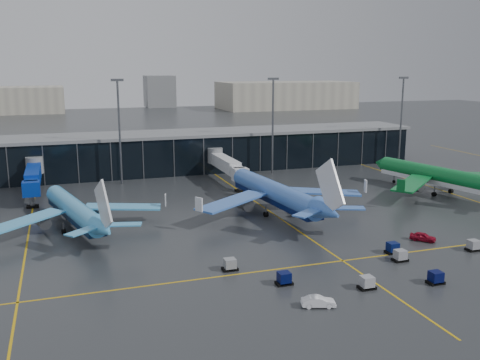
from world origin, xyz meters
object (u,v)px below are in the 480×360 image
object	(u,v)px
airliner_klm_near	(275,180)
service_van_red	(423,237)
baggage_carts	(371,264)
airliner_arkefly	(74,198)
service_van_white	(318,302)
mobile_airstair	(316,213)
airliner_aer_lingus	(437,165)

from	to	relation	value
airliner_klm_near	service_van_red	size ratio (longest dim) A/B	10.15
airliner_klm_near	baggage_carts	size ratio (longest dim) A/B	1.03
airliner_klm_near	airliner_arkefly	bearing A→B (deg)	172.41
baggage_carts	service_van_white	xyz separation A→B (m)	(-12.74, -8.62, -0.08)
airliner_klm_near	service_van_red	world-z (taller)	airliner_klm_near
baggage_carts	mobile_airstair	size ratio (longest dim) A/B	10.95
airliner_arkefly	airliner_klm_near	bearing A→B (deg)	-15.57
airliner_aer_lingus	airliner_klm_near	bearing A→B (deg)	172.30
airliner_aer_lingus	service_van_white	size ratio (longest dim) A/B	10.24
baggage_carts	airliner_klm_near	bearing A→B (deg)	92.87
airliner_klm_near	mobile_airstair	xyz separation A→B (m)	(6.24, -5.78, -5.74)
airliner_klm_near	mobile_airstair	world-z (taller)	airliner_klm_near
mobile_airstair	service_van_white	size ratio (longest dim) A/B	0.91
airliner_klm_near	airliner_aer_lingus	xyz separation A→B (m)	(41.32, 3.78, -0.04)
airliner_arkefly	mobile_airstair	distance (m)	44.81
airliner_aer_lingus	service_van_white	xyz separation A→B (m)	(-52.43, -44.94, -5.79)
airliner_klm_near	mobile_airstair	distance (m)	10.26
airliner_klm_near	service_van_white	size ratio (longest dim) A/B	10.30
baggage_carts	service_van_red	size ratio (longest dim) A/B	9.82
service_van_red	service_van_white	world-z (taller)	service_van_red
airliner_klm_near	mobile_airstair	size ratio (longest dim) A/B	11.33
service_van_red	service_van_white	distance (m)	32.53
baggage_carts	mobile_airstair	world-z (taller)	mobile_airstair
service_van_white	service_van_red	bearing A→B (deg)	-41.67
airliner_aer_lingus	baggage_carts	bearing A→B (deg)	-150.47
airliner_aer_lingus	mobile_airstair	size ratio (longest dim) A/B	11.26
airliner_klm_near	baggage_carts	distance (m)	33.08
airliner_aer_lingus	mobile_airstair	distance (m)	36.80
airliner_aer_lingus	service_van_red	bearing A→B (deg)	-144.23
airliner_aer_lingus	service_van_red	world-z (taller)	airliner_aer_lingus
airliner_arkefly	service_van_white	xyz separation A→B (m)	(26.63, -42.44, -4.99)
airliner_aer_lingus	service_van_white	bearing A→B (deg)	-152.33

